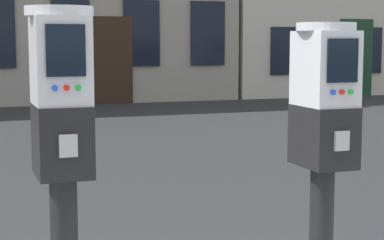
# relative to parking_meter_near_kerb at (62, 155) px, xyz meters

# --- Properties ---
(parking_meter_near_kerb) EXTENTS (0.22, 0.25, 1.53)m
(parking_meter_near_kerb) POSITION_rel_parking_meter_near_kerb_xyz_m (0.00, 0.00, 0.00)
(parking_meter_near_kerb) COLOR black
(parking_meter_near_kerb) RESTS_ON sidewalk_slab
(parking_meter_twin_adjacent) EXTENTS (0.22, 0.25, 1.49)m
(parking_meter_twin_adjacent) POSITION_rel_parking_meter_near_kerb_xyz_m (0.95, -0.00, -0.03)
(parking_meter_twin_adjacent) COLOR black
(parking_meter_twin_adjacent) RESTS_ON sidewalk_slab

